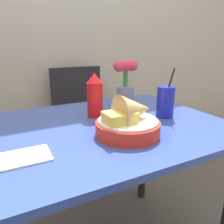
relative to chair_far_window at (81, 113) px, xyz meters
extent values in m
cube|color=#B7B2A3|center=(-0.17, 0.23, 0.79)|extent=(7.00, 0.06, 2.60)
cube|color=#334C9E|center=(-0.17, -0.80, 0.19)|extent=(0.97, 0.75, 0.02)
cylinder|color=black|center=(-0.60, -0.49, -0.17)|extent=(0.05, 0.05, 0.70)
cylinder|color=black|center=(0.25, -0.49, -0.17)|extent=(0.05, 0.05, 0.70)
cylinder|color=black|center=(-0.18, -0.27, -0.30)|extent=(0.03, 0.03, 0.43)
cylinder|color=black|center=(0.18, -0.27, -0.30)|extent=(0.03, 0.03, 0.43)
cylinder|color=black|center=(-0.18, 0.09, -0.30)|extent=(0.03, 0.03, 0.43)
cylinder|color=black|center=(0.18, 0.09, -0.30)|extent=(0.03, 0.03, 0.43)
cube|color=black|center=(0.00, -0.09, -0.07)|extent=(0.40, 0.40, 0.02)
cube|color=black|center=(0.00, 0.09, 0.14)|extent=(0.40, 0.03, 0.41)
cylinder|color=red|center=(-0.14, -0.94, 0.23)|extent=(0.23, 0.23, 0.05)
cylinder|color=white|center=(-0.14, -0.94, 0.26)|extent=(0.21, 0.21, 0.01)
cone|color=tan|center=(-0.11, -0.94, 0.29)|extent=(0.13, 0.13, 0.13)
cube|color=#E5C14C|center=(-0.18, -0.95, 0.28)|extent=(0.10, 0.08, 0.04)
cylinder|color=red|center=(-0.17, -0.69, 0.28)|extent=(0.07, 0.07, 0.15)
cone|color=red|center=(-0.17, -0.69, 0.38)|extent=(0.06, 0.06, 0.04)
cylinder|color=#192399|center=(0.11, -0.83, 0.27)|extent=(0.08, 0.08, 0.14)
cylinder|color=black|center=(0.11, -0.83, 0.26)|extent=(0.07, 0.07, 0.11)
cylinder|color=black|center=(0.12, -0.83, 0.34)|extent=(0.01, 0.06, 0.18)
cylinder|color=gray|center=(0.04, -0.60, 0.26)|extent=(0.09, 0.09, 0.10)
cylinder|color=#33722D|center=(0.04, -0.60, 0.36)|extent=(0.02, 0.02, 0.09)
sphere|color=#DB334C|center=(0.04, -0.60, 0.41)|extent=(0.06, 0.06, 0.06)
sphere|color=#DB334C|center=(0.00, -0.60, 0.41)|extent=(0.06, 0.06, 0.06)
sphere|color=#DB334C|center=(0.08, -0.60, 0.41)|extent=(0.06, 0.06, 0.06)
cube|color=white|center=(-0.49, -0.95, 0.21)|extent=(0.13, 0.11, 0.01)
camera|label=1|loc=(-0.52, -1.55, 0.52)|focal=35.00mm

